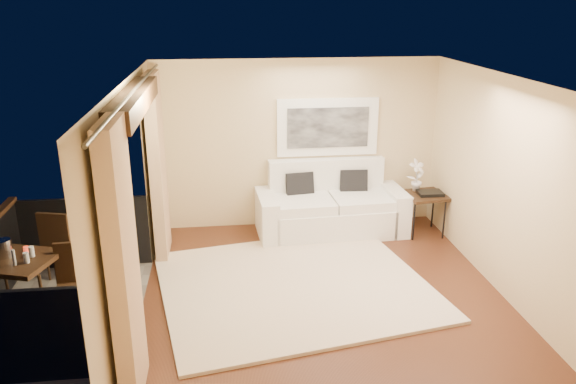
{
  "coord_description": "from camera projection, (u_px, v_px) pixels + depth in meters",
  "views": [
    {
      "loc": [
        -1.2,
        -6.15,
        3.56
      ],
      "look_at": [
        -0.33,
        1.05,
        1.05
      ],
      "focal_mm": 35.0,
      "sensor_mm": 36.0,
      "label": 1
    }
  ],
  "objects": [
    {
      "name": "balcony",
      "position": [
        49.0,
        300.0,
        6.64
      ],
      "size": [
        1.81,
        2.6,
        1.17
      ],
      "color": "#605B56",
      "rests_on": "ground"
    },
    {
      "name": "candle",
      "position": [
        26.0,
        250.0,
        6.34
      ],
      "size": [
        0.06,
        0.06,
        0.07
      ],
      "primitive_type": "cylinder",
      "color": "red",
      "rests_on": "bistro_table"
    },
    {
      "name": "balcony_chair_far",
      "position": [
        59.0,
        240.0,
        7.35
      ],
      "size": [
        0.51,
        0.52,
        0.97
      ],
      "rotation": [
        0.0,
        0.0,
        2.88
      ],
      "color": "#321E10",
      "rests_on": "balcony"
    },
    {
      "name": "curtains",
      "position": [
        144.0,
        204.0,
        6.4
      ],
      "size": [
        0.16,
        4.8,
        2.64
      ],
      "color": "#D6AC84",
      "rests_on": "ground"
    },
    {
      "name": "bistro_table",
      "position": [
        20.0,
        266.0,
        6.21
      ],
      "size": [
        0.89,
        0.89,
        0.84
      ],
      "rotation": [
        0.0,
        0.0,
        -0.31
      ],
      "color": "#321E10",
      "rests_on": "balcony"
    },
    {
      "name": "rug",
      "position": [
        294.0,
        285.0,
        7.31
      ],
      "size": [
        3.83,
        3.48,
        0.04
      ],
      "primitive_type": "cube",
      "rotation": [
        0.0,
        0.0,
        0.18
      ],
      "color": "beige",
      "rests_on": "floor"
    },
    {
      "name": "artwork",
      "position": [
        328.0,
        127.0,
        8.91
      ],
      "size": [
        1.62,
        0.07,
        0.92
      ],
      "color": "white",
      "rests_on": "room_shell"
    },
    {
      "name": "sofa",
      "position": [
        330.0,
        207.0,
        8.97
      ],
      "size": [
        2.37,
        1.12,
        1.12
      ],
      "rotation": [
        0.0,
        0.0,
        0.05
      ],
      "color": "white",
      "rests_on": "floor"
    },
    {
      "name": "orchid",
      "position": [
        417.0,
        175.0,
        8.83
      ],
      "size": [
        0.32,
        0.26,
        0.52
      ],
      "primitive_type": "imported",
      "rotation": [
        0.0,
        0.0,
        0.33
      ],
      "color": "white",
      "rests_on": "side_table"
    },
    {
      "name": "balcony_chair_near",
      "position": [
        75.0,
        278.0,
        6.38
      ],
      "size": [
        0.44,
        0.44,
        0.96
      ],
      "rotation": [
        0.0,
        0.0,
        0.06
      ],
      "color": "#321E10",
      "rests_on": "balcony"
    },
    {
      "name": "tray",
      "position": [
        430.0,
        193.0,
        8.74
      ],
      "size": [
        0.39,
        0.29,
        0.05
      ],
      "primitive_type": "cube",
      "rotation": [
        0.0,
        0.0,
        -0.02
      ],
      "color": "black",
      "rests_on": "side_table"
    },
    {
      "name": "glass_a",
      "position": [
        26.0,
        258.0,
        6.08
      ],
      "size": [
        0.06,
        0.06,
        0.12
      ],
      "primitive_type": "cylinder",
      "color": "white",
      "rests_on": "bistro_table"
    },
    {
      "name": "side_table",
      "position": [
        425.0,
        197.0,
        8.79
      ],
      "size": [
        0.68,
        0.68,
        0.66
      ],
      "rotation": [
        0.0,
        0.0,
        0.12
      ],
      "color": "#321E10",
      "rests_on": "floor"
    },
    {
      "name": "room_shell",
      "position": [
        133.0,
        101.0,
        6.01
      ],
      "size": [
        5.0,
        6.4,
        5.0
      ],
      "color": "white",
      "rests_on": "ground"
    },
    {
      "name": "floor",
      "position": [
        324.0,
        297.0,
        7.07
      ],
      "size": [
        5.0,
        5.0,
        0.0
      ],
      "primitive_type": "plane",
      "color": "#502917",
      "rests_on": "ground"
    },
    {
      "name": "ice_bucket",
      "position": [
        3.0,
        248.0,
        6.22
      ],
      "size": [
        0.18,
        0.18,
        0.2
      ],
      "primitive_type": "cylinder",
      "color": "silver",
      "rests_on": "bistro_table"
    },
    {
      "name": "glass_b",
      "position": [
        32.0,
        252.0,
        6.23
      ],
      "size": [
        0.06,
        0.06,
        0.12
      ],
      "primitive_type": "cylinder",
      "color": "white",
      "rests_on": "bistro_table"
    },
    {
      "name": "vase",
      "position": [
        14.0,
        257.0,
        6.02
      ],
      "size": [
        0.04,
        0.04,
        0.18
      ],
      "primitive_type": "cylinder",
      "color": "silver",
      "rests_on": "bistro_table"
    }
  ]
}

